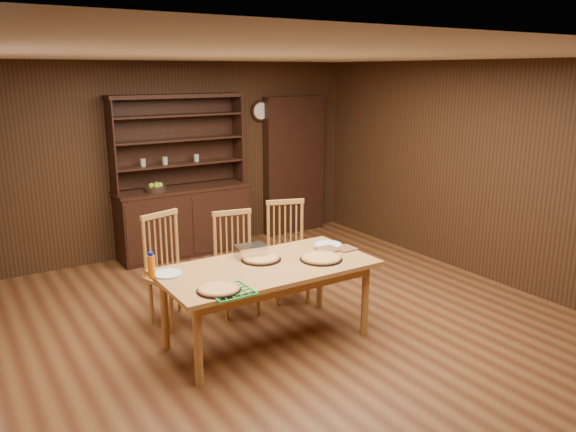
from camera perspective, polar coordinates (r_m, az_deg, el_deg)
floor at (r=5.69m, az=0.48°, el=-11.16°), size 6.00×6.00×0.00m
room_shell at (r=5.21m, az=0.52°, el=4.68°), size 6.00×6.00×6.00m
china_hutch at (r=7.82m, az=-10.57°, el=0.42°), size 1.84×0.52×2.17m
doorway at (r=8.71m, az=0.59°, el=5.16°), size 1.00×0.18×2.10m
wall_clock at (r=8.38m, az=-2.81°, el=10.62°), size 0.30×0.05×0.30m
dining_table at (r=5.16m, az=-2.12°, el=-5.85°), size 1.96×0.98×0.75m
chair_left at (r=5.75m, az=-12.07°, el=-4.84°), size 0.56×0.55×1.11m
chair_center at (r=5.90m, az=-5.37°, el=-4.34°), size 0.51×0.50×1.07m
chair_right at (r=6.21m, az=-0.06°, el=-3.15°), size 0.56×0.55×1.09m
pizza_left at (r=4.58m, az=-7.05°, el=-7.36°), size 0.36×0.36×0.04m
pizza_right at (r=5.28m, az=3.38°, el=-4.28°), size 0.40×0.40×0.04m
pizza_center at (r=5.27m, az=-2.76°, el=-4.31°), size 0.38×0.38×0.04m
cooling_rack at (r=4.56m, az=-5.88°, el=-7.59°), size 0.37×0.37×0.01m
plate_left at (r=5.01m, az=-12.09°, el=-5.75°), size 0.26×0.26×0.02m
plate_right at (r=5.71m, az=4.06°, el=-2.92°), size 0.29×0.29×0.02m
foil_dish at (r=5.37m, az=-3.83°, el=-3.56°), size 0.30×0.23×0.11m
juice_bottle at (r=4.93m, az=-13.70°, el=-4.95°), size 0.06×0.06×0.23m
pot_holder_a at (r=5.61m, az=5.84°, el=-3.30°), size 0.19×0.19×0.01m
pot_holder_b at (r=5.57m, az=4.03°, el=-3.40°), size 0.22×0.22×0.02m
fruit_bowl at (r=7.54m, az=-13.31°, el=2.77°), size 0.28×0.28×0.12m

